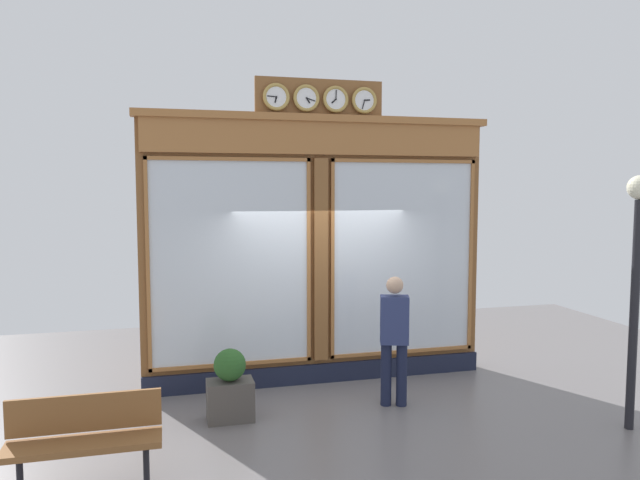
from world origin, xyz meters
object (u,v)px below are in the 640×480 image
at_px(planter_box, 230,400).
at_px(street_lamp, 637,259).
at_px(pedestrian, 394,335).
at_px(street_bench, 84,434).

bearing_deg(planter_box, street_lamp, 162.24).
relative_size(pedestrian, street_lamp, 0.57).
bearing_deg(pedestrian, street_bench, 19.51).
height_order(street_lamp, street_bench, street_lamp).
xyz_separation_m(street_lamp, planter_box, (4.51, -1.44, -1.76)).
height_order(pedestrian, planter_box, pedestrian).
relative_size(pedestrian, planter_box, 3.02).
height_order(pedestrian, street_lamp, street_lamp).
distance_m(pedestrian, street_bench, 3.84).
bearing_deg(pedestrian, street_lamp, 149.66).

